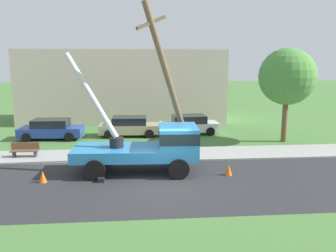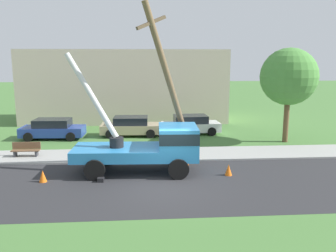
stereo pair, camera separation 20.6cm
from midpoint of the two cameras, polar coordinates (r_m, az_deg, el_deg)
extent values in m
plane|color=#477538|center=(28.20, -2.58, -0.89)|extent=(120.00, 120.00, 0.00)
cube|color=#2B2B2D|center=(16.64, -0.83, -9.26)|extent=(80.00, 7.15, 0.01)
cube|color=#9E9E99|center=(21.40, -1.80, -4.54)|extent=(80.00, 2.87, 0.10)
cube|color=#2D84C6|center=(18.26, -8.51, -4.19)|extent=(4.40, 2.58, 0.55)
cube|color=#2D84C6|center=(18.07, 1.27, -2.52)|extent=(2.00, 2.48, 1.60)
cube|color=#19232D|center=(17.99, 1.28, -1.42)|extent=(2.02, 2.50, 0.56)
cylinder|color=black|center=(18.13, -8.50, -2.59)|extent=(0.70, 0.70, 0.50)
cylinder|color=silver|center=(18.56, -12.43, 4.79)|extent=(2.84, 1.76, 4.26)
cube|color=black|center=(17.23, -10.93, -8.41)|extent=(0.31, 0.31, 0.20)
cube|color=black|center=(19.96, -9.74, -5.68)|extent=(0.31, 0.31, 0.20)
cylinder|color=black|center=(17.19, 1.38, -6.85)|extent=(1.00, 0.30, 1.00)
cylinder|color=black|center=(19.49, 0.90, -4.71)|extent=(1.00, 0.30, 1.00)
cylinder|color=black|center=(17.38, -11.88, -6.88)|extent=(1.00, 0.30, 1.00)
cylinder|color=black|center=(19.66, -10.76, -4.76)|extent=(1.00, 0.30, 1.00)
cylinder|color=brown|center=(18.91, 0.09, 6.22)|extent=(3.10, 2.25, 8.51)
cube|color=brown|center=(18.17, -3.03, 16.09)|extent=(1.53, 1.11, 0.80)
cone|color=orange|center=(18.05, 9.27, -6.85)|extent=(0.36, 0.36, 0.56)
cone|color=orange|center=(17.83, -19.59, -7.58)|extent=(0.36, 0.36, 0.56)
cone|color=orange|center=(19.46, 2.45, -5.41)|extent=(0.36, 0.36, 0.56)
cube|color=#263F99|center=(26.88, -18.25, -0.82)|extent=(4.48, 2.00, 0.65)
cube|color=black|center=(26.77, -18.33, 0.44)|extent=(2.54, 1.77, 0.55)
cylinder|color=black|center=(25.70, -15.65, -1.71)|extent=(0.64, 0.22, 0.64)
cylinder|color=black|center=(27.42, -14.80, -0.89)|extent=(0.64, 0.22, 0.64)
cylinder|color=black|center=(26.53, -21.77, -1.70)|extent=(0.64, 0.22, 0.64)
cylinder|color=black|center=(28.19, -20.57, -0.91)|extent=(0.64, 0.22, 0.64)
cube|color=tan|center=(26.71, -6.33, -0.40)|extent=(4.46, 1.97, 0.65)
cube|color=black|center=(26.60, -6.36, 0.87)|extent=(2.52, 1.75, 0.55)
cylinder|color=black|center=(25.83, -3.22, -1.26)|extent=(0.64, 0.22, 0.64)
cylinder|color=black|center=(27.59, -3.20, -0.48)|extent=(0.64, 0.22, 0.64)
cylinder|color=black|center=(26.01, -9.63, -1.31)|extent=(0.64, 0.22, 0.64)
cylinder|color=black|center=(27.77, -9.20, -0.53)|extent=(0.64, 0.22, 0.64)
cube|color=silver|center=(27.30, 3.14, -0.11)|extent=(4.48, 1.99, 0.65)
cube|color=black|center=(27.19, 3.15, 1.13)|extent=(2.53, 1.76, 0.55)
cylinder|color=black|center=(26.79, 6.54, -0.87)|extent=(0.64, 0.22, 0.64)
cylinder|color=black|center=(28.50, 5.68, -0.15)|extent=(0.64, 0.22, 0.64)
cylinder|color=black|center=(26.24, 0.38, -1.05)|extent=(0.64, 0.22, 0.64)
cylinder|color=black|center=(27.99, -0.12, -0.29)|extent=(0.64, 0.22, 0.64)
cube|color=brown|center=(22.26, -22.06, -3.67)|extent=(1.60, 0.44, 0.06)
cube|color=brown|center=(22.39, -21.96, -2.93)|extent=(1.60, 0.06, 0.40)
cube|color=#333338|center=(22.50, -23.48, -4.22)|extent=(0.10, 0.40, 0.45)
cube|color=#333338|center=(22.15, -20.53, -4.24)|extent=(0.10, 0.40, 0.45)
cylinder|color=brown|center=(25.73, 17.88, 2.18)|extent=(0.36, 0.36, 4.17)
sphere|color=#4C8C3D|center=(25.50, 18.19, 7.48)|extent=(3.81, 3.81, 3.81)
cube|color=beige|center=(33.45, -7.24, 6.42)|extent=(18.00, 6.00, 6.40)
camera|label=1|loc=(0.10, -90.33, -0.06)|focal=38.38mm
camera|label=2|loc=(0.10, 89.67, 0.06)|focal=38.38mm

